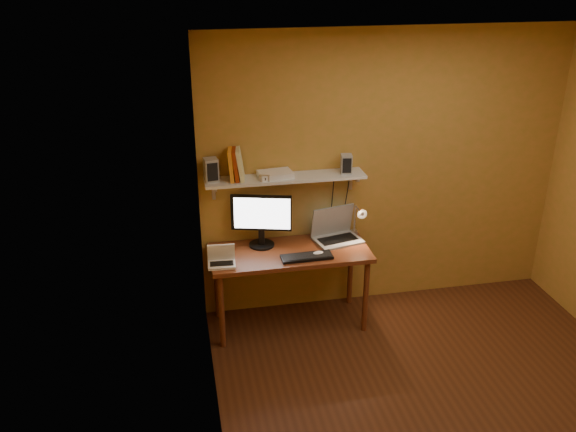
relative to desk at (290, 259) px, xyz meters
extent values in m
cube|color=#4E2714|center=(0.95, -1.28, -0.67)|extent=(3.40, 3.20, 0.02)
cube|color=silver|center=(0.95, -1.28, 1.95)|extent=(3.40, 3.20, 0.02)
cube|color=#C07F3A|center=(0.95, 0.33, 0.64)|extent=(3.40, 0.02, 2.60)
cube|color=#C07F3A|center=(-0.76, -1.28, 0.64)|extent=(0.02, 3.20, 2.60)
cube|color=maroon|center=(0.00, 0.00, 0.07)|extent=(1.40, 0.60, 0.04)
cylinder|color=maroon|center=(-0.64, -0.24, -0.31)|extent=(0.05, 0.05, 0.71)
cylinder|color=maroon|center=(0.64, -0.24, -0.31)|extent=(0.05, 0.05, 0.71)
cylinder|color=maroon|center=(-0.64, 0.24, -0.31)|extent=(0.05, 0.05, 0.71)
cylinder|color=maroon|center=(0.64, 0.24, -0.31)|extent=(0.05, 0.05, 0.71)
cube|color=silver|center=(0.00, 0.19, 0.70)|extent=(1.40, 0.25, 0.02)
cube|color=silver|center=(-0.62, 0.30, 0.60)|extent=(0.03, 0.03, 0.18)
cube|color=silver|center=(0.62, 0.30, 0.60)|extent=(0.03, 0.03, 0.18)
cylinder|color=black|center=(-0.23, 0.15, 0.09)|extent=(0.28, 0.28, 0.02)
cube|color=black|center=(-0.23, 0.15, 0.18)|extent=(0.06, 0.05, 0.16)
cube|color=black|center=(-0.23, 0.15, 0.40)|extent=(0.52, 0.17, 0.33)
cube|color=white|center=(-0.23, 0.13, 0.40)|extent=(0.48, 0.13, 0.29)
cube|color=#999BA2|center=(0.46, 0.11, 0.10)|extent=(0.46, 0.37, 0.02)
cube|color=black|center=(0.46, 0.11, 0.11)|extent=(0.37, 0.23, 0.00)
cube|color=#999BA2|center=(0.44, 0.22, 0.25)|extent=(0.41, 0.16, 0.28)
cube|color=#152B44|center=(0.44, 0.22, 0.25)|extent=(0.36, 0.13, 0.24)
cube|color=white|center=(-0.61, -0.16, 0.10)|extent=(0.24, 0.17, 0.02)
cube|color=black|center=(-0.61, -0.16, 0.11)|extent=(0.20, 0.10, 0.00)
cube|color=white|center=(-0.61, -0.10, 0.18)|extent=(0.23, 0.06, 0.16)
cube|color=black|center=(-0.61, -0.10, 0.18)|extent=(0.20, 0.04, 0.13)
cube|color=black|center=(0.12, -0.16, 0.10)|extent=(0.45, 0.16, 0.02)
ellipsoid|color=white|center=(0.22, -0.13, 0.10)|extent=(0.11, 0.09, 0.04)
cube|color=silver|center=(0.66, 0.24, 0.08)|extent=(0.05, 0.06, 0.08)
cylinder|color=silver|center=(0.66, 0.24, 0.23)|extent=(0.02, 0.02, 0.28)
cylinder|color=silver|center=(0.66, 0.16, 0.37)|extent=(0.01, 0.16, 0.01)
cone|color=silver|center=(0.66, 0.08, 0.37)|extent=(0.09, 0.09, 0.09)
sphere|color=#FFE0A5|center=(0.66, 0.06, 0.37)|extent=(0.04, 0.04, 0.04)
cube|color=#999BA2|center=(-0.64, 0.20, 0.81)|extent=(0.13, 0.13, 0.20)
cube|color=#999BA2|center=(0.54, 0.18, 0.80)|extent=(0.11, 0.11, 0.17)
cube|color=orange|center=(-0.47, 0.20, 0.85)|extent=(0.08, 0.19, 0.27)
cube|color=maroon|center=(-0.43, 0.20, 0.85)|extent=(0.09, 0.19, 0.27)
cube|color=beige|center=(-0.39, 0.20, 0.85)|extent=(0.10, 0.19, 0.27)
cube|color=silver|center=(-0.20, 0.12, 0.74)|extent=(0.09, 0.05, 0.05)
cylinder|color=black|center=(-0.20, 0.10, 0.74)|extent=(0.04, 0.03, 0.03)
cube|color=white|center=(-0.09, 0.20, 0.73)|extent=(0.31, 0.23, 0.05)
camera|label=1|loc=(-0.93, -4.68, 2.53)|focal=38.00mm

